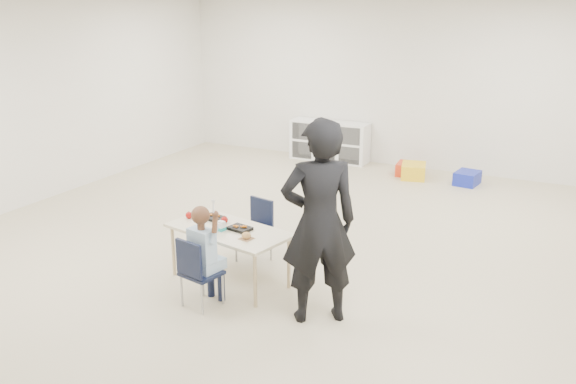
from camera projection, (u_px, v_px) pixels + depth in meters
The scene contains 16 objects.
room at pixel (278, 135), 6.32m from camera, with size 9.00×9.02×2.80m.
table at pixel (230, 255), 6.13m from camera, with size 1.35×0.86×0.57m.
chair_near at pixel (202, 272), 5.63m from camera, with size 0.33×0.31×0.68m, color black, non-canonical shape.
chair_far at pixel (253, 232), 6.60m from camera, with size 0.33×0.31×0.68m, color black, non-canonical shape.
child at pixel (201, 252), 5.57m from camera, with size 0.46×0.46×1.08m, color #9EBAD6, non-canonical shape.
lunch_tray_near at pixel (240, 228), 6.02m from camera, with size 0.22×0.16×0.03m, color black.
lunch_tray_far at pixel (214, 218), 6.31m from camera, with size 0.22×0.16×0.03m, color black.
milk_carton at pixel (221, 226), 5.97m from camera, with size 0.07×0.07×0.10m, color white.
bread_roll at pixel (246, 235), 5.78m from camera, with size 0.09×0.09×0.07m, color tan.
apple_near at pixel (225, 220), 6.19m from camera, with size 0.07×0.07×0.07m, color #9B120E.
apple_far at pixel (189, 215), 6.32m from camera, with size 0.07×0.07×0.07m, color #9B120E.
cubby_shelf at pixel (329, 141), 10.80m from camera, with size 1.40×0.40×0.70m, color white.
adult at pixel (319, 223), 5.23m from camera, with size 0.67×0.44×1.83m, color black.
bin_red at pixel (407, 169), 9.96m from camera, with size 0.32×0.41×0.20m, color red.
bin_yellow at pixel (413, 171), 9.79m from camera, with size 0.37×0.48×0.23m, color yellow.
bin_blue at pixel (467, 178), 9.44m from camera, with size 0.33×0.42×0.21m, color #1523A4.
Camera 1 is at (2.87, -5.51, 2.74)m, focal length 38.00 mm.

